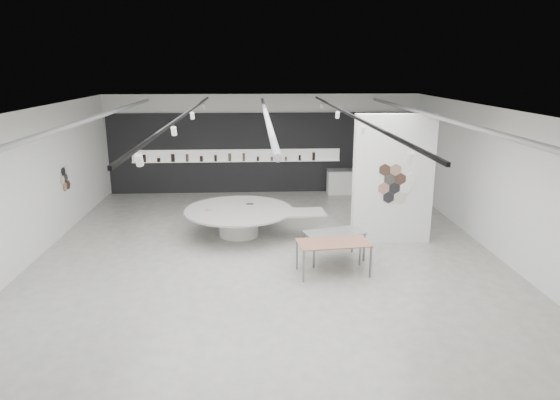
{
  "coord_description": "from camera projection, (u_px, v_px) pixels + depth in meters",
  "views": [
    {
      "loc": [
        -0.33,
        -12.26,
        4.86
      ],
      "look_at": [
        0.38,
        1.2,
        1.2
      ],
      "focal_mm": 32.0,
      "sensor_mm": 36.0,
      "label": 1
    }
  ],
  "objects": [
    {
      "name": "partition_column",
      "position": [
        393.0,
        180.0,
        13.77
      ],
      "size": [
        2.2,
        0.38,
        3.6
      ],
      "color": "white",
      "rests_on": "ground"
    },
    {
      "name": "sample_table_stone",
      "position": [
        334.0,
        234.0,
        12.68
      ],
      "size": [
        1.62,
        1.12,
        0.76
      ],
      "rotation": [
        0.0,
        0.0,
        0.28
      ],
      "color": "gray",
      "rests_on": "ground"
    },
    {
      "name": "display_island",
      "position": [
        241.0,
        218.0,
        14.58
      ],
      "size": [
        4.16,
        3.32,
        0.81
      ],
      "rotation": [
        0.0,
        0.0,
        0.05
      ],
      "color": "white",
      "rests_on": "ground"
    },
    {
      "name": "back_wall_display",
      "position": [
        260.0,
        153.0,
        19.37
      ],
      "size": [
        11.8,
        0.27,
        3.1
      ],
      "color": "black",
      "rests_on": "ground"
    },
    {
      "name": "sample_table_wood",
      "position": [
        333.0,
        244.0,
        11.84
      ],
      "size": [
        1.78,
        1.03,
        0.79
      ],
      "rotation": [
        0.0,
        0.0,
        0.11
      ],
      "color": "#95634D",
      "rests_on": "ground"
    },
    {
      "name": "room",
      "position": [
        264.0,
        179.0,
        12.55
      ],
      "size": [
        12.02,
        14.02,
        3.82
      ],
      "color": "#A9A89F",
      "rests_on": "ground"
    },
    {
      "name": "kitchen_counter",
      "position": [
        348.0,
        181.0,
        19.41
      ],
      "size": [
        1.68,
        0.67,
        1.31
      ],
      "rotation": [
        0.0,
        0.0,
        -0.01
      ],
      "color": "white",
      "rests_on": "ground"
    }
  ]
}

